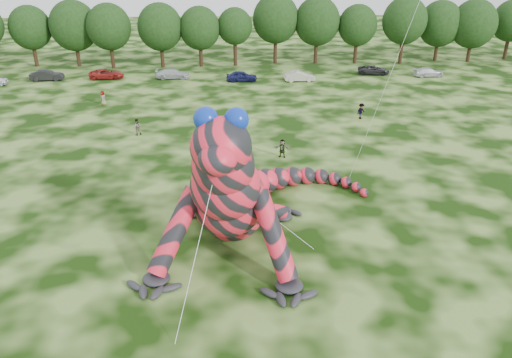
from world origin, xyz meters
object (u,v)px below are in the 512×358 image
Objects in this scene: tree_10 at (276,29)px; tree_14 at (439,31)px; inflatable_gecko at (234,161)px; car_6 at (374,70)px; tree_16 at (510,30)px; spectator_1 at (137,127)px; car_3 at (173,74)px; spectator_2 at (361,111)px; car_2 at (107,74)px; tree_6 at (110,36)px; car_5 at (300,76)px; tree_4 at (32,36)px; tree_15 at (473,31)px; car_1 at (47,75)px; spectator_5 at (282,148)px; tree_8 at (200,37)px; tree_12 at (357,34)px; spectator_4 at (103,98)px; tree_9 at (235,37)px; tree_11 at (317,30)px; tree_7 at (161,35)px; tree_5 at (75,34)px; car_4 at (242,76)px; tree_13 at (404,30)px; car_7 at (428,72)px.

tree_10 is 1.12× the size of tree_14.
inflatable_gecko is 47.73m from car_6.
tree_16 reaches higher than spectator_1.
tree_10 reaches higher than car_3.
car_2 is at bearing 113.63° from spectator_2.
tree_6 is (-17.26, 49.31, -0.05)m from inflatable_gecko.
car_5 is (26.70, -3.31, 0.03)m from car_2.
tree_4 is at bearing -76.72° from spectator_1.
car_1 is (-63.59, -8.62, -4.09)m from tree_15.
spectator_1 is (-42.84, -32.73, -3.88)m from tree_14.
tree_8 is at bearing 119.71° from spectator_5.
tree_8 is at bearing -177.36° from tree_14.
spectator_4 is at bearing -148.91° from tree_12.
tree_9 is 14.26m from car_5.
tree_11 is 28.91m from spectator_2.
tree_15 is at bearing -79.93° from car_3.
tree_7 is 36.35m from spectator_2.
tree_6 is 5.75× the size of spectator_4.
tree_12 is at bearing -0.93° from tree_5.
tree_15 is 51.66m from spectator_5.
car_4 is at bearing -59.68° from tree_8.
tree_10 reaches higher than tree_15.
tree_13 is at bearing -173.01° from tree_16.
inflatable_gecko reaches higher than tree_8.
spectator_5 is (-29.36, -39.31, -3.89)m from tree_14.
tree_14 is (32.40, 1.38, 0.36)m from tree_9.
tree_13 is at bearing 3.16° from car_7.
tree_6 is 2.01× the size of car_2.
tree_16 is 2.19× the size of car_7.
car_7 is 44.56m from spectator_4.
tree_6 reaches higher than car_5.
tree_4 is at bearing 177.57° from tree_5.
tree_10 reaches higher than tree_11.
tree_10 is (6.33, 1.23, 0.91)m from tree_9.
tree_11 reaches higher than tree_12.
tree_4 is 0.97× the size of tree_16.
car_7 is at bearing -26.76° from tree_10.
inflatable_gecko reaches higher than spectator_4.
tree_15 reaches higher than car_1.
tree_5 is (6.52, -0.28, 0.37)m from tree_4.
car_4 is at bearing 91.60° from spectator_2.
tree_8 is 11.75m from tree_10.
tree_5 is 6.06× the size of spectator_5.
tree_11 reaches higher than spectator_5.
spectator_1 is (13.75, -32.44, -4.08)m from tree_5.
tree_9 is at bearing 111.80° from spectator_5.
tree_9 is 0.90× the size of tree_15.
tree_15 is at bearing -1.49° from tree_10.
tree_14 is (37.68, 1.74, 0.23)m from tree_8.
tree_9 is 1.93× the size of car_6.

